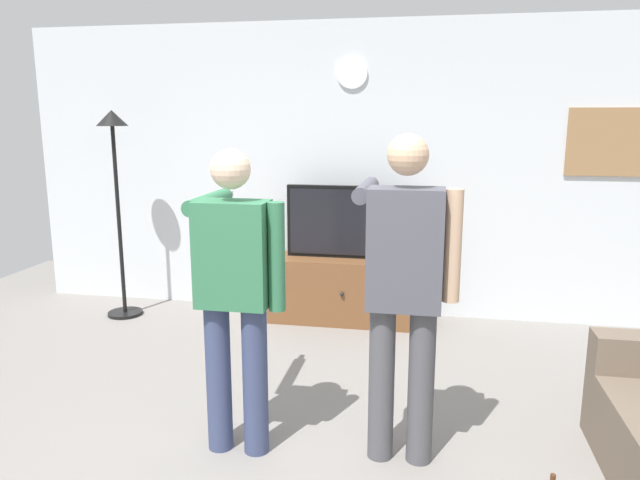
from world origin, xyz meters
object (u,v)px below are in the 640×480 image
tv_stand (346,290)px  person_standing_nearer_lamp (235,287)px  person_standing_nearer_couch (404,283)px  wall_clock (352,73)px  framed_picture (608,142)px  floor_lamp (115,171)px  television (347,222)px

tv_stand → person_standing_nearer_lamp: 2.35m
tv_stand → person_standing_nearer_lamp: (-0.28, -2.24, 0.66)m
person_standing_nearer_couch → wall_clock: bearing=104.1°
framed_picture → person_standing_nearer_lamp: framed_picture is taller
person_standing_nearer_lamp → floor_lamp: bearing=131.7°
tv_stand → floor_lamp: 2.36m
person_standing_nearer_couch → person_standing_nearer_lamp: bearing=-175.2°
television → wall_clock: (0.00, 0.24, 1.31)m
television → floor_lamp: bearing=-172.8°
tv_stand → person_standing_nearer_lamp: size_ratio=0.82×
framed_picture → floor_lamp: bearing=-173.2°
person_standing_nearer_lamp → person_standing_nearer_couch: 0.90m
tv_stand → framed_picture: (2.20, 0.30, 1.34)m
wall_clock → person_standing_nearer_couch: (0.62, -2.45, -1.23)m
tv_stand → wall_clock: (0.00, 0.29, 1.94)m
tv_stand → person_standing_nearer_lamp: bearing=-97.3°
tv_stand → person_standing_nearer_couch: 2.36m
television → person_standing_nearer_lamp: size_ratio=0.65×
framed_picture → television: bearing=-173.6°
television → floor_lamp: size_ratio=0.57×
person_standing_nearer_lamp → framed_picture: bearing=45.5°
wall_clock → floor_lamp: bearing=-166.4°
framed_picture → person_standing_nearer_lamp: size_ratio=0.40×
tv_stand → television: size_ratio=1.26×
television → person_standing_nearer_lamp: bearing=-97.1°
tv_stand → floor_lamp: (-2.09, -0.22, 1.07)m
television → wall_clock: size_ratio=3.93×
television → floor_lamp: floor_lamp is taller
tv_stand → wall_clock: bearing=90.0°
wall_clock → tv_stand: bearing=-90.0°
wall_clock → person_standing_nearer_couch: 2.81m
tv_stand → television: (0.00, 0.05, 0.62)m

